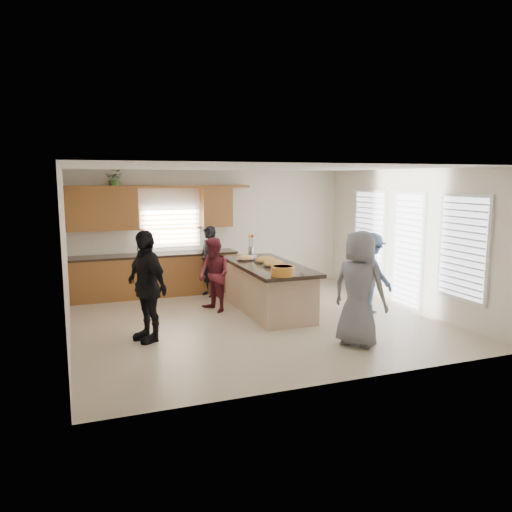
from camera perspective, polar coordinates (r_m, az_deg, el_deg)
name	(u,v)px	position (r m, az deg, el deg)	size (l,w,h in m)	color
floor	(257,321)	(9.32, 0.11, -7.42)	(6.50, 6.50, 0.00)	tan
room_shell	(257,219)	(8.98, 0.12, 4.30)	(6.52, 6.02, 2.81)	silver
back_cabinetry	(153,255)	(11.36, -11.74, 0.07)	(4.08, 0.66, 2.46)	brown
right_wall_glazing	(409,242)	(10.49, 17.08, 1.51)	(0.06, 4.00, 2.25)	white
island	(268,289)	(9.87, 1.37, -3.78)	(1.16, 2.71, 0.95)	tan
platter_front	(274,265)	(9.57, 2.06, -0.99)	(0.45, 0.45, 0.18)	black
platter_mid	(266,261)	(9.99, 1.13, -0.57)	(0.48, 0.48, 0.19)	black
platter_back	(245,259)	(10.28, -1.21, -0.30)	(0.39, 0.39, 0.16)	black
salad_bowl	(283,270)	(8.63, 3.07, -1.65)	(0.41, 0.41, 0.17)	orange
clear_cup	(302,270)	(8.88, 5.27, -1.60)	(0.09, 0.09, 0.11)	white
plate_stack	(252,257)	(10.54, -0.48, -0.10)	(0.22, 0.22, 0.04)	#B99BE2
flower_vase	(251,244)	(10.93, -0.56, 1.34)	(0.14, 0.14, 0.45)	silver
potted_plant	(115,179)	(11.24, -15.82, 8.48)	(0.36, 0.32, 0.41)	#477830
woman_left_back	(209,261)	(11.15, -5.39, -0.60)	(0.57, 0.38, 1.57)	black
woman_left_mid	(214,275)	(9.84, -4.83, -2.16)	(0.72, 0.56, 1.47)	maroon
woman_left_front	(146,286)	(8.22, -12.42, -3.36)	(1.06, 0.44, 1.81)	black
woman_right_back	(370,273)	(9.99, 12.88, -1.88)	(1.02, 0.59, 1.58)	#354B74
woman_right_front	(359,289)	(7.97, 11.71, -3.66)	(0.89, 0.58, 1.83)	slate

